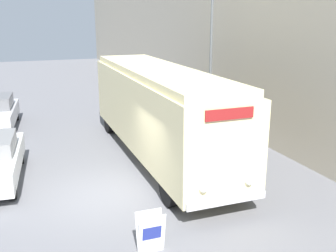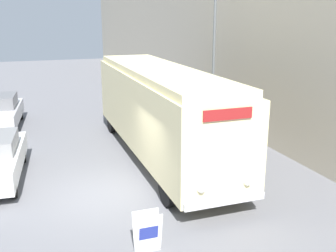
{
  "view_description": "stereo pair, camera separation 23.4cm",
  "coord_description": "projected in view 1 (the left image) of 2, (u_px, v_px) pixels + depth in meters",
  "views": [
    {
      "loc": [
        -2.03,
        -10.82,
        5.25
      ],
      "look_at": [
        2.07,
        0.07,
        1.99
      ],
      "focal_mm": 42.0,
      "sensor_mm": 36.0,
      "label": 1
    },
    {
      "loc": [
        -1.81,
        -10.9,
        5.25
      ],
      "look_at": [
        2.07,
        0.07,
        1.99
      ],
      "focal_mm": 42.0,
      "sensor_mm": 36.0,
      "label": 2
    }
  ],
  "objects": [
    {
      "name": "ground_plane",
      "position": [
        105.0,
        196.0,
        11.86
      ],
      "size": [
        80.0,
        80.0,
        0.0
      ],
      "primitive_type": "plane",
      "color": "slate"
    },
    {
      "name": "building_wall_right",
      "position": [
        195.0,
        36.0,
        22.28
      ],
      "size": [
        0.3,
        60.0,
        8.3
      ],
      "color": "#B2A893",
      "rests_on": "ground_plane"
    },
    {
      "name": "vintage_bus",
      "position": [
        158.0,
        108.0,
        14.71
      ],
      "size": [
        2.41,
        10.82,
        3.43
      ],
      "color": "black",
      "rests_on": "ground_plane"
    },
    {
      "name": "sign_board",
      "position": [
        151.0,
        233.0,
        9.01
      ],
      "size": [
        0.64,
        0.36,
        0.96
      ],
      "color": "gray",
      "rests_on": "ground_plane"
    },
    {
      "name": "streetlamp",
      "position": [
        211.0,
        41.0,
        17.72
      ],
      "size": [
        0.36,
        0.36,
        6.4
      ],
      "color": "#595E60",
      "rests_on": "ground_plane"
    }
  ]
}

